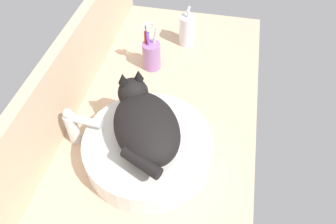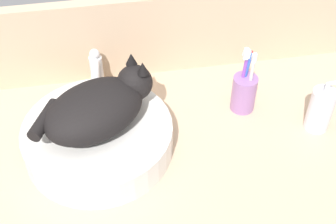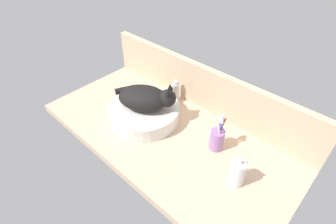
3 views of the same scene
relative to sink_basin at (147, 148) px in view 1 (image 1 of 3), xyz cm
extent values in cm
cube|color=tan|center=(15.33, -0.46, -5.93)|extent=(128.70, 61.63, 4.00)
cube|color=#CCAD8C|center=(15.33, 28.56, 8.26)|extent=(128.70, 3.60, 24.39)
cylinder|color=silver|center=(0.00, 0.00, 0.00)|extent=(36.42, 36.42, 7.86)
ellipsoid|color=black|center=(0.00, 0.00, 9.43)|extent=(30.15, 27.25, 11.00)
sphere|color=black|center=(10.27, 5.96, 10.93)|extent=(8.80, 8.80, 8.80)
cone|color=black|center=(10.03, 8.36, 16.33)|extent=(2.80, 2.80, 3.20)
cone|color=black|center=(12.24, 4.56, 16.33)|extent=(2.80, 2.80, 3.20)
cylinder|color=black|center=(-11.11, -2.02, 9.93)|extent=(7.63, 11.31, 3.20)
cylinder|color=silver|center=(1.37, 22.71, 1.57)|extent=(3.60, 3.60, 11.00)
cylinder|color=silver|center=(1.07, 17.72, 6.47)|extent=(2.80, 10.11, 2.20)
sphere|color=silver|center=(1.37, 22.71, 8.27)|extent=(2.80, 2.80, 2.80)
cylinder|color=silver|center=(56.27, -2.39, 2.08)|extent=(6.20, 6.20, 12.02)
cylinder|color=silver|center=(56.27, -2.39, 9.48)|extent=(1.20, 1.20, 2.80)
cylinder|color=silver|center=(57.47, -2.39, 10.88)|extent=(2.20, 1.00, 1.00)
cylinder|color=#996BA8|center=(39.30, 7.96, 1.24)|extent=(6.52, 6.52, 10.34)
cylinder|color=#D13838|center=(38.98, 9.87, 4.97)|extent=(4.16, 1.47, 16.88)
cube|color=white|center=(38.98, 9.87, 13.47)|extent=(1.64, 0.88, 2.61)
cylinder|color=blue|center=(39.18, 8.89, 4.97)|extent=(2.92, 1.17, 17.00)
cube|color=white|center=(39.18, 8.89, 13.47)|extent=(1.48, 0.84, 2.54)
cylinder|color=purple|center=(38.63, 8.60, 4.97)|extent=(2.40, 2.47, 17.02)
cube|color=white|center=(38.63, 8.60, 13.47)|extent=(1.41, 1.02, 2.56)
cylinder|color=white|center=(40.42, 7.50, 4.97)|extent=(2.24, 4.16, 16.87)
cube|color=white|center=(40.42, 7.50, 13.47)|extent=(1.40, 1.25, 2.60)
camera|label=1|loc=(-52.08, -16.99, 76.69)|focal=35.00mm
camera|label=2|loc=(3.36, -79.70, 84.48)|focal=50.00mm
camera|label=3|loc=(79.82, -67.98, 86.79)|focal=28.00mm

